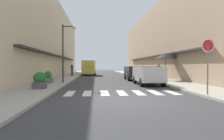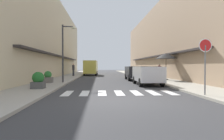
% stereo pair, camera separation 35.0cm
% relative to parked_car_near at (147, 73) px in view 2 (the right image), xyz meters
% --- Properties ---
extents(ground_plane, '(101.57, 101.57, 0.00)m').
position_rel_parked_car_near_xyz_m(ground_plane, '(-2.67, 11.55, -0.92)').
color(ground_plane, '#38383A').
extents(sidewalk_left, '(2.92, 64.64, 0.12)m').
position_rel_parked_car_near_xyz_m(sidewalk_left, '(-7.85, 11.55, -0.86)').
color(sidewalk_left, '#9E998E').
rests_on(sidewalk_left, ground_plane).
extents(sidewalk_right, '(2.92, 64.64, 0.12)m').
position_rel_parked_car_near_xyz_m(sidewalk_right, '(2.51, 11.55, -0.86)').
color(sidewalk_right, '#ADA899').
rests_on(sidewalk_right, ground_plane).
extents(building_row_left, '(5.50, 43.55, 10.68)m').
position_rel_parked_car_near_xyz_m(building_row_left, '(-11.81, 12.86, 4.42)').
color(building_row_left, beige).
rests_on(building_row_left, ground_plane).
extents(building_row_right, '(5.50, 43.55, 9.97)m').
position_rel_parked_car_near_xyz_m(building_row_right, '(6.46, 12.86, 4.06)').
color(building_row_right, tan).
rests_on(building_row_right, ground_plane).
extents(crosswalk, '(6.15, 2.20, 0.01)m').
position_rel_parked_car_near_xyz_m(crosswalk, '(-2.67, -4.48, -0.91)').
color(crosswalk, silver).
rests_on(crosswalk, ground_plane).
extents(parked_car_near, '(1.84, 4.08, 1.47)m').
position_rel_parked_car_near_xyz_m(parked_car_near, '(0.00, 0.00, 0.00)').
color(parked_car_near, silver).
rests_on(parked_car_near, ground_plane).
extents(parked_car_mid, '(1.90, 4.42, 1.47)m').
position_rel_parked_car_near_xyz_m(parked_car_mid, '(0.00, 5.68, 0.00)').
color(parked_car_mid, black).
rests_on(parked_car_mid, ground_plane).
extents(delivery_van, '(2.17, 5.47, 2.37)m').
position_rel_parked_car_near_xyz_m(delivery_van, '(-5.19, 17.41, 0.48)').
color(delivery_van, '#D8CC4C').
rests_on(delivery_van, ground_plane).
extents(round_street_sign, '(0.65, 0.07, 2.70)m').
position_rel_parked_car_near_xyz_m(round_street_sign, '(1.31, -6.25, 1.27)').
color(round_street_sign, slate).
rests_on(round_street_sign, sidewalk_right).
extents(street_lamp, '(1.19, 0.28, 4.87)m').
position_rel_parked_car_near_xyz_m(street_lamp, '(-6.67, 1.64, 2.21)').
color(street_lamp, '#38383D').
rests_on(street_lamp, sidewalk_left).
extents(cafe_umbrella, '(2.22, 2.22, 2.68)m').
position_rel_parked_car_near_xyz_m(cafe_umbrella, '(2.96, 4.44, 1.59)').
color(cafe_umbrella, '#262626').
rests_on(cafe_umbrella, sidewalk_right).
extents(planter_corner, '(0.74, 0.74, 1.03)m').
position_rel_parked_car_near_xyz_m(planter_corner, '(-7.54, -2.98, -0.31)').
color(planter_corner, '#4C4C4C').
rests_on(planter_corner, sidewalk_left).
extents(planter_midblock, '(0.73, 0.73, 0.97)m').
position_rel_parked_car_near_xyz_m(planter_midblock, '(-8.05, 1.35, -0.36)').
color(planter_midblock, slate).
rests_on(planter_midblock, sidewalk_left).
extents(pedestrian_walking_near, '(0.34, 0.34, 1.59)m').
position_rel_parked_car_near_xyz_m(pedestrian_walking_near, '(2.50, 5.19, 0.03)').
color(pedestrian_walking_near, '#282B33').
rests_on(pedestrian_walking_near, sidewalk_right).
extents(pedestrian_walking_far, '(0.34, 0.34, 1.75)m').
position_rel_parked_car_near_xyz_m(pedestrian_walking_far, '(-7.46, 13.00, 0.12)').
color(pedestrian_walking_far, '#282B33').
rests_on(pedestrian_walking_far, sidewalk_left).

